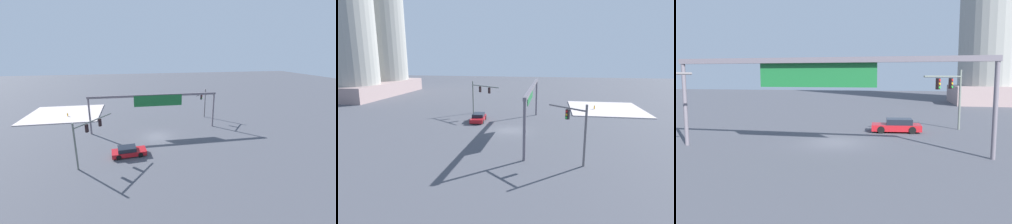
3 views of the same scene
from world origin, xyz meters
TOP-DOWN VIEW (x-y plane):
  - ground_plane at (0.00, 0.00)m, footprint 187.61×187.61m
  - sidewalk_corner at (17.65, -15.60)m, footprint 14.67×13.07m
  - traffic_signal_near_corner at (9.10, 6.50)m, footprint 3.73×5.37m
  - traffic_signal_opposite_side at (-10.20, -7.78)m, footprint 2.99×3.39m
  - overhead_sign_gantry at (-0.15, -2.90)m, footprint 21.07×0.43m
  - sedan_car_approaching at (4.43, 5.54)m, footprint 4.52×2.29m
  - fire_hydrant_on_curb at (16.58, -13.39)m, footprint 0.33×0.22m

SIDE VIEW (x-z plane):
  - ground_plane at x=0.00m, z-range 0.00..0.00m
  - sidewalk_corner at x=17.65m, z-range 0.00..0.15m
  - fire_hydrant_on_curb at x=16.58m, z-range 0.13..0.84m
  - sedan_car_approaching at x=4.43m, z-range -0.03..1.18m
  - traffic_signal_opposite_side at x=-10.20m, z-range 0.86..6.60m
  - traffic_signal_near_corner at x=9.10m, z-range 1.07..6.66m
  - overhead_sign_gantry at x=-0.15m, z-range 2.09..8.26m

